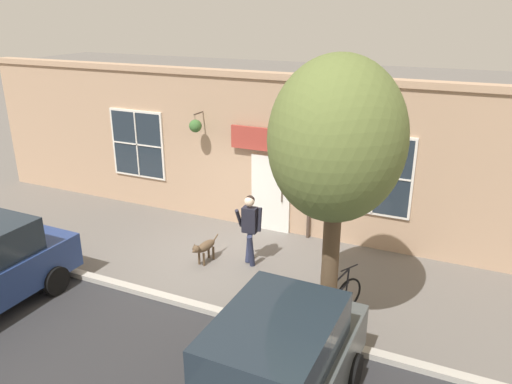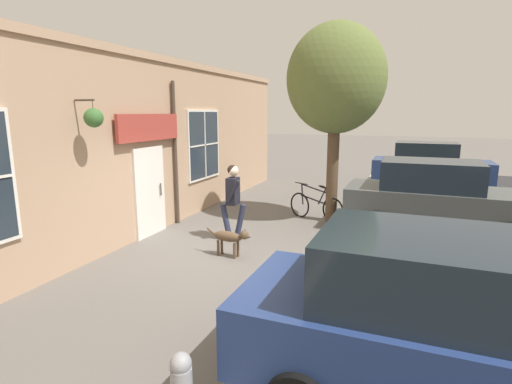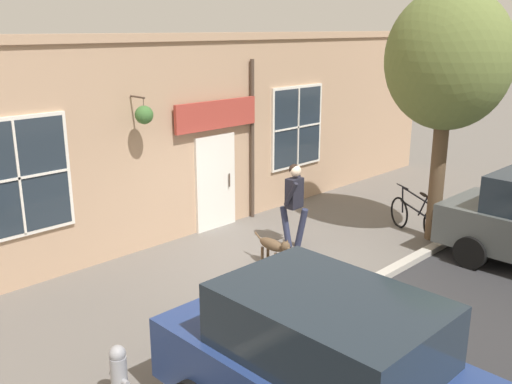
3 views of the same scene
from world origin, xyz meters
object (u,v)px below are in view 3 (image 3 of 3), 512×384
object	(u,v)px
street_tree_by_curb	(447,64)
pedestrian_walking	(294,197)
fire_hydrant	(119,374)
leaning_bicycle	(416,217)
parked_car_nearest_curb	(339,377)
dog_on_leash	(274,246)

from	to	relation	value
street_tree_by_curb	pedestrian_walking	bearing A→B (deg)	-126.58
pedestrian_walking	fire_hydrant	xyz separation A→B (m)	(1.86, -5.27, -0.66)
leaning_bicycle	parked_car_nearest_curb	xyz separation A→B (m)	(2.79, -6.53, 0.50)
street_tree_by_curb	leaning_bicycle	world-z (taller)	street_tree_by_curb
dog_on_leash	leaning_bicycle	distance (m)	3.59
dog_on_leash	parked_car_nearest_curb	xyz separation A→B (m)	(3.77, -3.07, 0.47)
dog_on_leash	parked_car_nearest_curb	world-z (taller)	parked_car_nearest_curb
street_tree_by_curb	leaning_bicycle	bearing A→B (deg)	174.14
fire_hydrant	dog_on_leash	bearing A→B (deg)	109.08
leaning_bicycle	fire_hydrant	size ratio (longest dim) A/B	2.12
parked_car_nearest_curb	pedestrian_walking	bearing A→B (deg)	135.50
fire_hydrant	leaning_bicycle	bearing A→B (deg)	93.72
pedestrian_walking	fire_hydrant	distance (m)	5.63
pedestrian_walking	dog_on_leash	distance (m)	1.26
dog_on_leash	leaning_bicycle	world-z (taller)	leaning_bicycle
pedestrian_walking	parked_car_nearest_curb	xyz separation A→B (m)	(4.16, -4.09, -0.17)
dog_on_leash	parked_car_nearest_curb	distance (m)	4.89
street_tree_by_curb	dog_on_leash	bearing A→B (deg)	-112.22
pedestrian_walking	street_tree_by_curb	distance (m)	3.95
pedestrian_walking	dog_on_leash	bearing A→B (deg)	-68.93
pedestrian_walking	parked_car_nearest_curb	size ratio (longest dim) A/B	0.40
pedestrian_walking	fire_hydrant	world-z (taller)	pedestrian_walking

